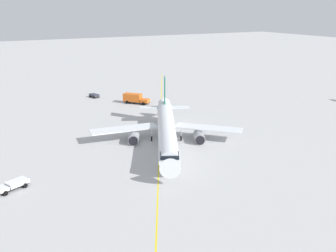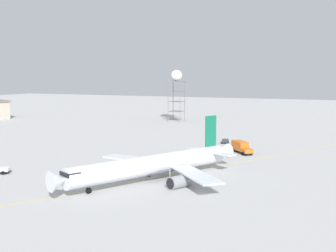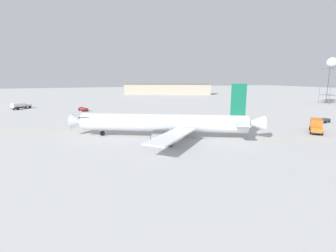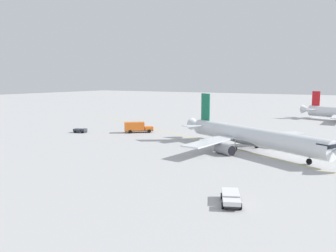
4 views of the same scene
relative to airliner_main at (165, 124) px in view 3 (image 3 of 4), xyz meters
name	(u,v)px [view 3 (image 3 of 4)]	position (x,y,z in m)	size (l,w,h in m)	color
ground_plane	(176,135)	(3.25, 1.22, -3.06)	(600.00, 600.00, 0.00)	#B2B2B2
airliner_main	(165,124)	(0.00, 0.00, 0.00)	(40.36, 31.76, 12.03)	silver
baggage_truck_truck	(324,120)	(50.96, 0.11, -2.35)	(4.07, 2.78, 1.22)	#232326
catering_truck_truck	(316,125)	(36.70, -8.44, -1.39)	(7.87, 7.27, 3.10)	#232326
fuel_tanker_truck	(20,106)	(-39.65, 69.37, -1.50)	(7.43, 8.07, 2.87)	#232326
ops_pickup_truck	(83,109)	(-15.12, 53.56, -2.25)	(3.66, 5.80, 1.41)	#232326
pushback_tug_truck_extra	(109,115)	(-7.93, 33.22, -2.25)	(4.10, 5.70, 1.30)	#232326
radar_tower	(332,66)	(103.67, 38.21, 15.77)	(6.57, 6.57, 23.10)	slate
terminal_shed	(168,89)	(52.88, 135.23, 1.31)	(68.40, 44.18, 8.70)	#B2A893
taxiway_centreline	(181,136)	(3.75, -0.23, -3.06)	(157.42, 83.75, 0.01)	yellow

